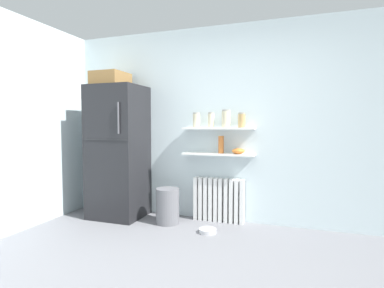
% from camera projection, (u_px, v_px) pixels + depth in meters
% --- Properties ---
extents(ground_plane, '(7.04, 7.04, 0.00)m').
position_uv_depth(ground_plane, '(183.00, 269.00, 2.73)').
color(ground_plane, slate).
extents(back_wall, '(7.04, 0.10, 2.60)m').
position_uv_depth(back_wall, '(224.00, 124.00, 4.11)').
color(back_wall, silver).
rests_on(back_wall, ground_plane).
extents(side_wall_left, '(0.10, 4.80, 2.60)m').
position_uv_depth(side_wall_left, '(2.00, 124.00, 3.48)').
color(side_wall_left, silver).
rests_on(side_wall_left, ground_plane).
extents(refrigerator, '(0.70, 0.67, 2.01)m').
position_uv_depth(refrigerator, '(118.00, 149.00, 4.25)').
color(refrigerator, black).
rests_on(refrigerator, ground_plane).
extents(radiator, '(0.68, 0.12, 0.58)m').
position_uv_depth(radiator, '(219.00, 200.00, 4.06)').
color(radiator, white).
rests_on(radiator, ground_plane).
extents(wall_shelf_lower, '(0.95, 0.22, 0.02)m').
position_uv_depth(wall_shelf_lower, '(218.00, 154.00, 3.99)').
color(wall_shelf_lower, white).
extents(wall_shelf_upper, '(0.95, 0.22, 0.02)m').
position_uv_depth(wall_shelf_upper, '(218.00, 128.00, 3.97)').
color(wall_shelf_upper, white).
extents(storage_jar_0, '(0.10, 0.10, 0.20)m').
position_uv_depth(storage_jar_0, '(196.00, 120.00, 4.06)').
color(storage_jar_0, beige).
rests_on(storage_jar_0, wall_shelf_upper).
extents(storage_jar_1, '(0.08, 0.08, 0.20)m').
position_uv_depth(storage_jar_1, '(211.00, 120.00, 4.00)').
color(storage_jar_1, beige).
rests_on(storage_jar_1, wall_shelf_upper).
extents(storage_jar_2, '(0.11, 0.11, 0.23)m').
position_uv_depth(storage_jar_2, '(226.00, 119.00, 3.93)').
color(storage_jar_2, beige).
rests_on(storage_jar_2, wall_shelf_upper).
extents(storage_jar_3, '(0.09, 0.09, 0.19)m').
position_uv_depth(storage_jar_3, '(242.00, 120.00, 3.87)').
color(storage_jar_3, tan).
rests_on(storage_jar_3, wall_shelf_upper).
extents(vase, '(0.07, 0.07, 0.23)m').
position_uv_depth(vase, '(221.00, 145.00, 3.97)').
color(vase, '#CC7033').
rests_on(vase, wall_shelf_lower).
extents(shelf_bowl, '(0.16, 0.16, 0.07)m').
position_uv_depth(shelf_bowl, '(238.00, 151.00, 3.90)').
color(shelf_bowl, orange).
rests_on(shelf_bowl, wall_shelf_lower).
extents(trash_bin, '(0.30, 0.30, 0.46)m').
position_uv_depth(trash_bin, '(167.00, 206.00, 3.98)').
color(trash_bin, slate).
rests_on(trash_bin, ground_plane).
extents(pet_food_bowl, '(0.21, 0.21, 0.05)m').
position_uv_depth(pet_food_bowl, '(208.00, 231.00, 3.63)').
color(pet_food_bowl, '#B7B7BC').
rests_on(pet_food_bowl, ground_plane).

